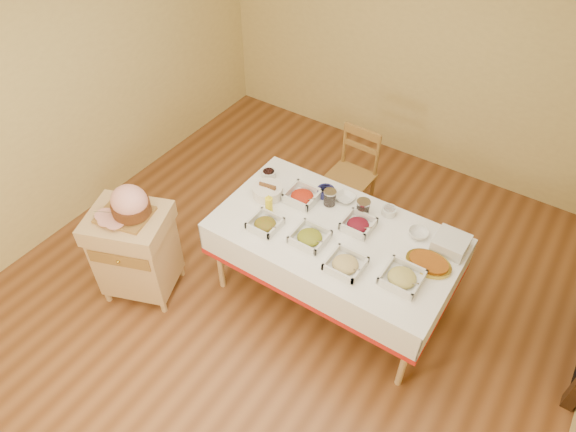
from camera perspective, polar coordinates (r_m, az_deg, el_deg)
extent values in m
plane|color=brown|center=(4.35, -0.80, -9.62)|extent=(5.00, 5.00, 0.00)
plane|color=#DEC877|center=(5.33, 15.18, 18.09)|extent=(4.50, 0.00, 4.50)
plane|color=#DEC877|center=(4.82, -24.29, 12.89)|extent=(0.00, 5.00, 5.00)
cube|color=tan|center=(3.86, 5.30, -2.10)|extent=(1.80, 1.00, 0.04)
cylinder|color=tan|center=(4.22, -7.63, -4.61)|extent=(0.05, 0.05, 0.71)
cylinder|color=tan|center=(4.68, -1.15, 1.77)|extent=(0.05, 0.05, 0.71)
cylinder|color=tan|center=(3.74, 12.91, -15.02)|extent=(0.05, 0.05, 0.71)
cylinder|color=tan|center=(4.25, 17.54, -6.55)|extent=(0.05, 0.05, 0.71)
cube|color=white|center=(3.84, 5.33, -1.84)|extent=(1.82, 1.02, 0.01)
cube|color=tan|center=(4.32, -16.39, -4.26)|extent=(0.68, 0.62, 0.59)
cube|color=tan|center=(4.06, -17.41, -0.76)|extent=(0.73, 0.67, 0.15)
cube|color=olive|center=(4.10, -19.21, -4.37)|extent=(0.47, 0.19, 0.12)
sphere|color=gold|center=(4.09, -19.32, -4.45)|extent=(0.03, 0.03, 0.03)
cylinder|color=tan|center=(4.65, -19.37, -7.28)|extent=(0.05, 0.05, 0.10)
cylinder|color=tan|center=(4.79, -15.95, -4.33)|extent=(0.05, 0.05, 0.10)
cylinder|color=tan|center=(4.37, -15.08, -10.26)|extent=(0.05, 0.05, 0.10)
cylinder|color=tan|center=(4.52, -11.59, -7.01)|extent=(0.05, 0.05, 0.10)
cube|color=olive|center=(4.81, 6.81, 4.20)|extent=(0.41, 0.40, 0.03)
cylinder|color=olive|center=(4.91, 3.83, 1.85)|extent=(0.03, 0.03, 0.43)
cylinder|color=olive|center=(5.14, 5.92, 3.94)|extent=(0.03, 0.03, 0.43)
cylinder|color=olive|center=(4.79, 7.31, 0.24)|extent=(0.03, 0.03, 0.43)
cylinder|color=olive|center=(5.02, 9.28, 2.45)|extent=(0.03, 0.03, 0.43)
cylinder|color=olive|center=(4.86, 6.29, 7.98)|extent=(0.03, 0.03, 0.46)
cylinder|color=olive|center=(4.74, 9.88, 6.49)|extent=(0.03, 0.03, 0.46)
cube|color=olive|center=(4.69, 8.30, 9.12)|extent=(0.36, 0.04, 0.09)
cube|color=olive|center=(4.01, -17.66, 0.12)|extent=(0.38, 0.30, 0.02)
ellipsoid|color=#EEA39A|center=(3.91, -17.22, 1.60)|extent=(0.28, 0.25, 0.24)
cylinder|color=#552C13|center=(3.95, -17.02, 0.89)|extent=(0.29, 0.29, 0.09)
cube|color=silver|center=(3.97, -19.72, -0.69)|extent=(0.24, 0.11, 0.00)
cylinder|color=silver|center=(4.02, -18.92, 0.36)|extent=(0.27, 0.08, 0.01)
cube|color=silver|center=(3.86, -2.55, -1.12)|extent=(0.22, 0.22, 0.01)
ellipsoid|color=#AD2D13|center=(3.84, -2.56, -0.90)|extent=(0.17, 0.17, 0.06)
cylinder|color=silver|center=(3.81, -2.16, -1.33)|extent=(0.13, 0.01, 0.10)
cube|color=silver|center=(3.76, 2.42, -2.62)|extent=(0.24, 0.24, 0.01)
ellipsoid|color=#BA8317|center=(3.74, 2.43, -2.37)|extent=(0.19, 0.19, 0.07)
cylinder|color=silver|center=(3.71, 2.93, -2.90)|extent=(0.14, 0.01, 0.10)
cube|color=silver|center=(3.60, 6.37, -5.60)|extent=(0.25, 0.25, 0.01)
ellipsoid|color=tan|center=(3.59, 6.39, -5.35)|extent=(0.19, 0.19, 0.07)
cylinder|color=silver|center=(3.56, 6.97, -5.94)|extent=(0.14, 0.01, 0.10)
cube|color=silver|center=(3.59, 12.50, -6.94)|extent=(0.26, 0.26, 0.01)
ellipsoid|color=tan|center=(3.57, 12.56, -6.69)|extent=(0.20, 0.20, 0.07)
cylinder|color=silver|center=(3.55, 13.23, -7.33)|extent=(0.13, 0.01, 0.10)
cube|color=silver|center=(4.08, 1.58, 1.93)|extent=(0.24, 0.24, 0.02)
ellipsoid|color=#AD240D|center=(4.06, 1.59, 2.18)|extent=(0.18, 0.18, 0.06)
cylinder|color=silver|center=(4.02, 2.04, 1.78)|extent=(0.16, 0.01, 0.12)
cube|color=silver|center=(3.88, 7.76, -1.19)|extent=(0.22, 0.22, 0.02)
ellipsoid|color=maroon|center=(3.87, 7.79, -0.96)|extent=(0.17, 0.17, 0.06)
cylinder|color=silver|center=(3.84, 8.28, -1.38)|extent=(0.15, 0.01, 0.11)
cylinder|color=silver|center=(4.29, -2.16, 4.71)|extent=(0.12, 0.12, 0.06)
cylinder|color=black|center=(4.28, -2.16, 4.90)|extent=(0.10, 0.10, 0.02)
cylinder|color=#1B1D51|center=(4.12, 4.20, 2.69)|extent=(0.14, 0.14, 0.06)
cylinder|color=maroon|center=(4.10, 4.22, 2.89)|extent=(0.11, 0.11, 0.02)
cylinder|color=silver|center=(4.02, 11.16, 0.54)|extent=(0.12, 0.12, 0.06)
cylinder|color=#AD240D|center=(4.00, 11.20, 0.73)|extent=(0.09, 0.09, 0.02)
imported|color=silver|center=(4.09, 6.36, 2.02)|extent=(0.18, 0.18, 0.04)
imported|color=silver|center=(3.90, 14.31, -1.89)|extent=(0.16, 0.16, 0.05)
cylinder|color=silver|center=(4.02, 4.67, 1.98)|extent=(0.10, 0.10, 0.12)
cylinder|color=silver|center=(3.98, 4.72, 2.68)|extent=(0.10, 0.10, 0.01)
cylinder|color=black|center=(4.03, 4.65, 1.81)|extent=(0.08, 0.08, 0.09)
cylinder|color=silver|center=(3.95, 8.32, 0.81)|extent=(0.10, 0.10, 0.12)
cylinder|color=silver|center=(3.91, 8.42, 1.54)|extent=(0.11, 0.11, 0.01)
cylinder|color=black|center=(3.97, 8.29, 0.63)|extent=(0.09, 0.09, 0.09)
cylinder|color=yellow|center=(3.93, -2.13, 1.19)|extent=(0.06, 0.06, 0.14)
cone|color=yellow|center=(3.87, -2.17, 2.17)|extent=(0.04, 0.04, 0.04)
cylinder|color=white|center=(4.09, -2.26, 2.76)|extent=(0.24, 0.24, 0.09)
cube|color=silver|center=(3.88, 17.51, -3.35)|extent=(0.23, 0.23, 0.01)
cube|color=silver|center=(3.87, 17.55, -3.21)|extent=(0.23, 0.23, 0.01)
cube|color=silver|center=(3.86, 17.60, -3.06)|extent=(0.23, 0.23, 0.01)
cube|color=silver|center=(3.85, 17.64, -2.91)|extent=(0.23, 0.23, 0.01)
cube|color=silver|center=(3.84, 17.69, -2.77)|extent=(0.23, 0.23, 0.01)
cube|color=silver|center=(3.83, 17.74, -2.62)|extent=(0.23, 0.23, 0.01)
cube|color=silver|center=(3.82, 17.78, -2.47)|extent=(0.23, 0.23, 0.01)
ellipsoid|color=gold|center=(3.72, 15.33, -5.13)|extent=(0.33, 0.24, 0.03)
ellipsoid|color=#8E470F|center=(3.71, 15.36, -5.01)|extent=(0.28, 0.20, 0.03)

